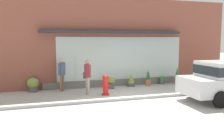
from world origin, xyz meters
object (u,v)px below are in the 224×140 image
object	(u,v)px
potted_plant_low_front	(162,80)
potted_plant_trailing_edge	(131,80)
potted_plant_doorstep	(33,84)
potted_plant_window_left	(148,78)
pedestrian_passerby	(62,72)
fire_hydrant	(106,85)
potted_plant_window_right	(177,76)
potted_plant_near_hydrant	(111,82)
pedestrian_with_handbag	(87,74)

from	to	relation	value
potted_plant_low_front	potted_plant_trailing_edge	xyz separation A→B (m)	(-1.91, -0.12, 0.11)
potted_plant_low_front	potted_plant_doorstep	size ratio (longest dim) A/B	0.64
potted_plant_doorstep	potted_plant_window_left	world-z (taller)	potted_plant_window_left
pedestrian_passerby	potted_plant_window_left	bearing A→B (deg)	-47.17
fire_hydrant	potted_plant_low_front	xyz separation A→B (m)	(3.82, 1.74, -0.26)
fire_hydrant	potted_plant_window_left	xyz separation A→B (m)	(2.88, 1.54, -0.07)
pedestrian_passerby	potted_plant_window_right	bearing A→B (deg)	-49.10
potted_plant_near_hydrant	potted_plant_trailing_edge	size ratio (longest dim) A/B	0.93
potted_plant_doorstep	potted_plant_trailing_edge	world-z (taller)	potted_plant_doorstep
potted_plant_window_right	potted_plant_window_left	size ratio (longest dim) A/B	1.12
potted_plant_low_front	potted_plant_doorstep	xyz separation A→B (m)	(-6.94, 0.02, 0.14)
potted_plant_doorstep	pedestrian_with_handbag	bearing A→B (deg)	-28.77
potted_plant_trailing_edge	potted_plant_window_left	world-z (taller)	potted_plant_window_left
potted_plant_low_front	pedestrian_with_handbag	bearing A→B (deg)	-164.18
pedestrian_passerby	potted_plant_trailing_edge	distance (m)	3.73
potted_plant_near_hydrant	potted_plant_trailing_edge	bearing A→B (deg)	14.21
pedestrian_passerby	potted_plant_trailing_edge	world-z (taller)	pedestrian_passerby
pedestrian_passerby	potted_plant_window_right	world-z (taller)	pedestrian_passerby
potted_plant_doorstep	potted_plant_trailing_edge	size ratio (longest dim) A/B	1.01
fire_hydrant	pedestrian_passerby	world-z (taller)	pedestrian_passerby
pedestrian_passerby	potted_plant_low_front	bearing A→B (deg)	-45.26
pedestrian_with_handbag	potted_plant_near_hydrant	xyz separation A→B (m)	(1.42, 0.86, -0.56)
potted_plant_near_hydrant	potted_plant_trailing_edge	world-z (taller)	potted_plant_trailing_edge
potted_plant_window_right	potted_plant_trailing_edge	distance (m)	2.66
pedestrian_passerby	potted_plant_near_hydrant	distance (m)	2.53
pedestrian_with_handbag	potted_plant_low_front	distance (m)	4.78
fire_hydrant	pedestrian_with_handbag	xyz separation A→B (m)	(-0.73, 0.45, 0.44)
fire_hydrant	potted_plant_window_left	size ratio (longest dim) A/B	1.07
pedestrian_passerby	potted_plant_doorstep	distance (m)	1.49
potted_plant_window_left	fire_hydrant	bearing A→B (deg)	-151.79
pedestrian_with_handbag	potted_plant_window_right	world-z (taller)	pedestrian_with_handbag
potted_plant_window_right	potted_plant_window_left	distance (m)	1.69
fire_hydrant	pedestrian_with_handbag	distance (m)	0.97
potted_plant_window_right	potted_plant_window_left	world-z (taller)	potted_plant_window_right
potted_plant_near_hydrant	pedestrian_with_handbag	bearing A→B (deg)	-148.75
potted_plant_window_right	potted_plant_low_front	distance (m)	0.87
fire_hydrant	pedestrian_with_handbag	size ratio (longest dim) A/B	0.58
potted_plant_near_hydrant	potted_plant_window_right	world-z (taller)	potted_plant_window_right
potted_plant_near_hydrant	potted_plant_window_left	xyz separation A→B (m)	(2.19, 0.23, 0.06)
pedestrian_passerby	potted_plant_near_hydrant	bearing A→B (deg)	-51.91
pedestrian_with_handbag	potted_plant_trailing_edge	distance (m)	2.95
pedestrian_with_handbag	potted_plant_doorstep	xyz separation A→B (m)	(-2.38, 1.31, -0.55)
potted_plant_low_front	potted_plant_doorstep	world-z (taller)	potted_plant_doorstep
potted_plant_window_left	potted_plant_window_right	bearing A→B (deg)	-6.56
potted_plant_window_right	pedestrian_with_handbag	bearing A→B (deg)	-170.34
pedestrian_passerby	fire_hydrant	bearing A→B (deg)	-87.87
potted_plant_near_hydrant	potted_plant_trailing_edge	distance (m)	1.26
fire_hydrant	potted_plant_low_front	bearing A→B (deg)	24.50
pedestrian_passerby	potted_plant_low_front	size ratio (longest dim) A/B	3.62
potted_plant_doorstep	potted_plant_window_left	xyz separation A→B (m)	(5.99, -0.22, 0.05)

